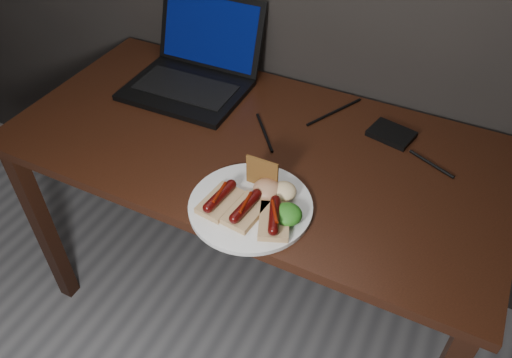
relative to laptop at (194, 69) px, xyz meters
name	(u,v)px	position (x,y,z in m)	size (l,w,h in m)	color
desk	(255,165)	(0.31, -0.19, -0.14)	(1.40, 0.70, 0.75)	#35180D
laptop	(194,69)	(0.00, 0.00, 0.00)	(0.37, 0.37, 0.25)	black
hard_drive	(391,134)	(0.65, 0.01, -0.04)	(0.12, 0.09, 0.02)	black
desk_cables	(285,118)	(0.34, -0.05, -0.05)	(0.94, 0.36, 0.01)	black
plate	(251,206)	(0.42, -0.42, -0.05)	(0.30, 0.30, 0.01)	silver
bread_sausage_left	(220,199)	(0.35, -0.46, -0.02)	(0.08, 0.12, 0.04)	tan
bread_sausage_center	(246,209)	(0.42, -0.46, -0.02)	(0.08, 0.12, 0.04)	tan
bread_sausage_right	(274,218)	(0.49, -0.46, -0.02)	(0.11, 0.13, 0.04)	tan
crispbread	(262,173)	(0.41, -0.35, 0.00)	(0.09, 0.01, 0.09)	#906027
salad_greens	(287,214)	(0.52, -0.43, -0.02)	(0.07, 0.07, 0.04)	#1D6213
salsa_mound	(267,189)	(0.44, -0.38, -0.02)	(0.07, 0.07, 0.04)	#99280F
coleslaw_mound	(283,191)	(0.48, -0.36, -0.02)	(0.06, 0.06, 0.04)	silver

